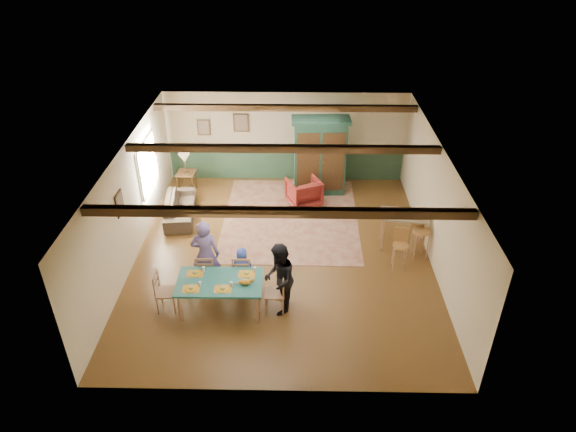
{
  "coord_description": "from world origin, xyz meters",
  "views": [
    {
      "loc": [
        0.32,
        -10.0,
        7.31
      ],
      "look_at": [
        0.13,
        -0.07,
        1.15
      ],
      "focal_mm": 32.0,
      "sensor_mm": 36.0,
      "label": 1
    }
  ],
  "objects_px": {
    "dining_chair_far_left": "(207,271)",
    "dining_chair_far_right": "(242,271)",
    "armchair": "(304,192)",
    "table_lamp": "(185,163)",
    "cat": "(245,281)",
    "bar_stool_left": "(400,250)",
    "person_man": "(206,254)",
    "person_woman": "(279,279)",
    "dining_chair_end_right": "(275,292)",
    "counter_table": "(402,230)",
    "sofa": "(180,207)",
    "person_child": "(242,268)",
    "end_table": "(187,182)",
    "dining_table": "(221,295)",
    "bar_stool_right": "(421,236)",
    "armoire": "(320,156)",
    "dining_chair_end_left": "(166,291)"
  },
  "relations": [
    {
      "from": "armchair",
      "to": "end_table",
      "type": "bearing_deg",
      "value": -34.09
    },
    {
      "from": "person_woman",
      "to": "sofa",
      "type": "distance_m",
      "value": 4.62
    },
    {
      "from": "armoire",
      "to": "sofa",
      "type": "bearing_deg",
      "value": -161.0
    },
    {
      "from": "cat",
      "to": "armchair",
      "type": "relative_size",
      "value": 0.41
    },
    {
      "from": "person_man",
      "to": "person_woman",
      "type": "distance_m",
      "value": 1.77
    },
    {
      "from": "person_woman",
      "to": "table_lamp",
      "type": "height_order",
      "value": "person_woman"
    },
    {
      "from": "sofa",
      "to": "person_woman",
      "type": "bearing_deg",
      "value": -149.2
    },
    {
      "from": "dining_chair_far_left",
      "to": "end_table",
      "type": "bearing_deg",
      "value": -74.42
    },
    {
      "from": "dining_chair_end_left",
      "to": "person_woman",
      "type": "bearing_deg",
      "value": -90.0
    },
    {
      "from": "dining_table",
      "to": "armchair",
      "type": "distance_m",
      "value": 4.71
    },
    {
      "from": "person_man",
      "to": "person_woman",
      "type": "height_order",
      "value": "person_man"
    },
    {
      "from": "person_woman",
      "to": "armchair",
      "type": "distance_m",
      "value": 4.42
    },
    {
      "from": "dining_chair_end_left",
      "to": "bar_stool_right",
      "type": "height_order",
      "value": "bar_stool_right"
    },
    {
      "from": "sofa",
      "to": "table_lamp",
      "type": "distance_m",
      "value": 1.51
    },
    {
      "from": "dining_chair_far_right",
      "to": "person_child",
      "type": "xyz_separation_m",
      "value": [
        -0.0,
        0.08,
        0.03
      ]
    },
    {
      "from": "dining_chair_far_left",
      "to": "bar_stool_left",
      "type": "bearing_deg",
      "value": -170.05
    },
    {
      "from": "cat",
      "to": "sofa",
      "type": "distance_m",
      "value": 4.33
    },
    {
      "from": "armoire",
      "to": "bar_stool_right",
      "type": "distance_m",
      "value": 3.91
    },
    {
      "from": "dining_chair_far_left",
      "to": "dining_chair_far_right",
      "type": "distance_m",
      "value": 0.77
    },
    {
      "from": "armchair",
      "to": "cat",
      "type": "bearing_deg",
      "value": 51.5
    },
    {
      "from": "person_child",
      "to": "dining_chair_end_right",
      "type": "bearing_deg",
      "value": 133.15
    },
    {
      "from": "end_table",
      "to": "bar_stool_right",
      "type": "distance_m",
      "value": 6.83
    },
    {
      "from": "person_child",
      "to": "bar_stool_left",
      "type": "relative_size",
      "value": 0.97
    },
    {
      "from": "dining_chair_far_left",
      "to": "bar_stool_left",
      "type": "height_order",
      "value": "bar_stool_left"
    },
    {
      "from": "person_man",
      "to": "bar_stool_right",
      "type": "height_order",
      "value": "person_man"
    },
    {
      "from": "bar_stool_left",
      "to": "bar_stool_right",
      "type": "bearing_deg",
      "value": 46.32
    },
    {
      "from": "dining_chair_end_left",
      "to": "armoire",
      "type": "relative_size",
      "value": 0.41
    },
    {
      "from": "dining_chair_end_right",
      "to": "armchair",
      "type": "bearing_deg",
      "value": 171.31
    },
    {
      "from": "table_lamp",
      "to": "dining_chair_far_left",
      "type": "bearing_deg",
      "value": -73.95
    },
    {
      "from": "dining_chair_far_right",
      "to": "end_table",
      "type": "relative_size",
      "value": 1.45
    },
    {
      "from": "person_child",
      "to": "end_table",
      "type": "bearing_deg",
      "value": -65.04
    },
    {
      "from": "armoire",
      "to": "table_lamp",
      "type": "xyz_separation_m",
      "value": [
        -3.83,
        -0.08,
        -0.2
      ]
    },
    {
      "from": "table_lamp",
      "to": "counter_table",
      "type": "bearing_deg",
      "value": -24.75
    },
    {
      "from": "dining_chair_end_left",
      "to": "table_lamp",
      "type": "bearing_deg",
      "value": 5.48
    },
    {
      "from": "person_woman",
      "to": "bar_stool_left",
      "type": "distance_m",
      "value": 3.1
    },
    {
      "from": "cat",
      "to": "person_woman",
      "type": "bearing_deg",
      "value": 8.13
    },
    {
      "from": "dining_table",
      "to": "table_lamp",
      "type": "bearing_deg",
      "value": 108.06
    },
    {
      "from": "counter_table",
      "to": "person_child",
      "type": "bearing_deg",
      "value": -157.06
    },
    {
      "from": "sofa",
      "to": "dining_table",
      "type": "bearing_deg",
      "value": -163.24
    },
    {
      "from": "dining_table",
      "to": "dining_chair_far_left",
      "type": "distance_m",
      "value": 0.8
    },
    {
      "from": "sofa",
      "to": "counter_table",
      "type": "xyz_separation_m",
      "value": [
        5.7,
        -1.29,
        0.19
      ]
    },
    {
      "from": "dining_chair_end_right",
      "to": "counter_table",
      "type": "height_order",
      "value": "counter_table"
    },
    {
      "from": "table_lamp",
      "to": "dining_chair_end_right",
      "type": "bearing_deg",
      "value": -61.24
    },
    {
      "from": "dining_chair_end_right",
      "to": "counter_table",
      "type": "xyz_separation_m",
      "value": [
        3.01,
        2.35,
        0.0
      ]
    },
    {
      "from": "counter_table",
      "to": "table_lamp",
      "type": "bearing_deg",
      "value": 155.25
    },
    {
      "from": "dining_chair_far_left",
      "to": "person_man",
      "type": "relative_size",
      "value": 0.55
    },
    {
      "from": "person_man",
      "to": "dining_table",
      "type": "bearing_deg",
      "value": 116.57
    },
    {
      "from": "armchair",
      "to": "table_lamp",
      "type": "xyz_separation_m",
      "value": [
        -3.38,
        0.64,
        0.54
      ]
    },
    {
      "from": "table_lamp",
      "to": "end_table",
      "type": "bearing_deg",
      "value": 0.0
    },
    {
      "from": "dining_chair_end_right",
      "to": "bar_stool_right",
      "type": "bearing_deg",
      "value": 119.72
    }
  ]
}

